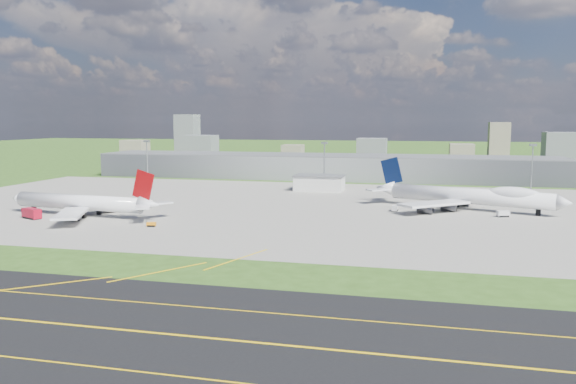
% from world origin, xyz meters
% --- Properties ---
extents(ground, '(1400.00, 1400.00, 0.00)m').
position_xyz_m(ground, '(0.00, 150.00, 0.00)').
color(ground, '#305019').
rests_on(ground, ground).
extents(taxiway, '(1400.00, 60.00, 0.06)m').
position_xyz_m(taxiway, '(0.00, -110.00, 0.03)').
color(taxiway, black).
rests_on(taxiway, ground).
extents(apron, '(360.00, 190.00, 0.08)m').
position_xyz_m(apron, '(10.00, 40.00, 0.04)').
color(apron, gray).
rests_on(apron, ground).
extents(terminal, '(300.00, 42.00, 15.00)m').
position_xyz_m(terminal, '(0.00, 165.00, 7.50)').
color(terminal, gray).
rests_on(terminal, ground).
extents(ops_building, '(26.00, 16.00, 8.00)m').
position_xyz_m(ops_building, '(10.00, 100.00, 4.00)').
color(ops_building, silver).
rests_on(ops_building, ground).
extents(mast_west, '(3.50, 2.00, 25.90)m').
position_xyz_m(mast_west, '(-100.00, 115.00, 17.71)').
color(mast_west, gray).
rests_on(mast_west, ground).
extents(mast_center, '(3.50, 2.00, 25.90)m').
position_xyz_m(mast_center, '(10.00, 115.00, 17.71)').
color(mast_center, gray).
rests_on(mast_center, ground).
extents(mast_east, '(3.50, 2.00, 25.90)m').
position_xyz_m(mast_east, '(120.00, 115.00, 17.71)').
color(mast_east, gray).
rests_on(mast_east, ground).
extents(airliner_red_twin, '(71.66, 55.51, 19.66)m').
position_xyz_m(airliner_red_twin, '(-66.81, -2.54, 5.24)').
color(airliner_red_twin, white).
rests_on(airliner_red_twin, ground).
extents(airliner_blue_quad, '(79.82, 61.02, 21.56)m').
position_xyz_m(airliner_blue_quad, '(84.06, 49.57, 5.99)').
color(airliner_blue_quad, white).
rests_on(airliner_blue_quad, ground).
extents(fire_truck, '(9.72, 6.76, 4.00)m').
position_xyz_m(fire_truck, '(-83.33, -12.74, 1.99)').
color(fire_truck, '#A60B21').
rests_on(fire_truck, ground).
extents(tug_yellow, '(3.57, 2.55, 1.64)m').
position_xyz_m(tug_yellow, '(-30.30, -17.12, 0.87)').
color(tug_yellow, orange).
rests_on(tug_yellow, ground).
extents(van_white_near, '(2.59, 4.98, 2.46)m').
position_xyz_m(van_white_near, '(53.44, 38.43, 1.25)').
color(van_white_near, silver).
rests_on(van_white_near, ground).
extents(van_white_far, '(5.33, 3.78, 2.50)m').
position_xyz_m(van_white_far, '(95.72, 33.99, 1.26)').
color(van_white_far, silver).
rests_on(van_white_far, ground).
extents(bldg_far_w, '(24.00, 20.00, 18.00)m').
position_xyz_m(bldg_far_w, '(-220.00, 320.00, 9.00)').
color(bldg_far_w, gray).
rests_on(bldg_far_w, ground).
extents(bldg_w, '(28.00, 22.00, 24.00)m').
position_xyz_m(bldg_w, '(-140.00, 300.00, 12.00)').
color(bldg_w, slate).
rests_on(bldg_w, ground).
extents(bldg_cw, '(20.00, 18.00, 14.00)m').
position_xyz_m(bldg_cw, '(-60.00, 340.00, 7.00)').
color(bldg_cw, gray).
rests_on(bldg_cw, ground).
extents(bldg_c, '(26.00, 20.00, 22.00)m').
position_xyz_m(bldg_c, '(20.00, 310.00, 11.00)').
color(bldg_c, slate).
rests_on(bldg_c, ground).
extents(bldg_ce, '(22.00, 24.00, 16.00)m').
position_xyz_m(bldg_ce, '(100.00, 350.00, 8.00)').
color(bldg_ce, gray).
rests_on(bldg_ce, ground).
extents(bldg_e, '(30.00, 22.00, 28.00)m').
position_xyz_m(bldg_e, '(180.00, 320.00, 14.00)').
color(bldg_e, slate).
rests_on(bldg_e, ground).
extents(bldg_tall_w, '(22.00, 20.00, 44.00)m').
position_xyz_m(bldg_tall_w, '(-180.00, 360.00, 22.00)').
color(bldg_tall_w, slate).
rests_on(bldg_tall_w, ground).
extents(bldg_tall_e, '(20.00, 18.00, 36.00)m').
position_xyz_m(bldg_tall_e, '(140.00, 410.00, 18.00)').
color(bldg_tall_e, gray).
rests_on(bldg_tall_e, ground).
extents(tree_far_w, '(7.20, 7.20, 8.80)m').
position_xyz_m(tree_far_w, '(-200.00, 270.00, 5.18)').
color(tree_far_w, '#382314').
rests_on(tree_far_w, ground).
extents(tree_w, '(6.75, 6.75, 8.25)m').
position_xyz_m(tree_w, '(-110.00, 265.00, 4.86)').
color(tree_w, '#382314').
rests_on(tree_w, ground).
extents(tree_c, '(8.10, 8.10, 9.90)m').
position_xyz_m(tree_c, '(-20.00, 280.00, 5.84)').
color(tree_c, '#382314').
rests_on(tree_c, ground).
extents(tree_e, '(7.65, 7.65, 9.35)m').
position_xyz_m(tree_e, '(70.00, 275.00, 5.51)').
color(tree_e, '#382314').
rests_on(tree_e, ground).
extents(tree_far_e, '(6.30, 6.30, 7.70)m').
position_xyz_m(tree_far_e, '(160.00, 285.00, 4.53)').
color(tree_far_e, '#382314').
rests_on(tree_far_e, ground).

